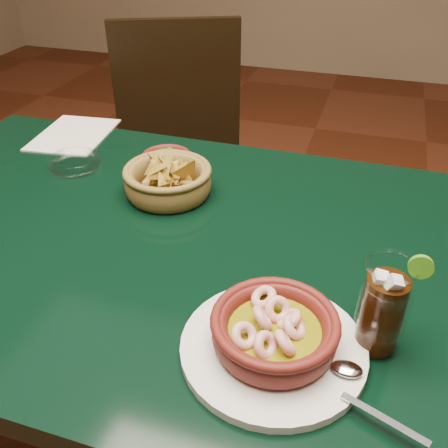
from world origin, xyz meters
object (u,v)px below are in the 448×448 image
(chip_basket, at_px, (168,180))
(cola_drink, at_px, (383,308))
(dining_chair, at_px, (182,162))
(shrimp_plate, at_px, (274,335))
(dining_table, at_px, (157,275))

(chip_basket, xyz_separation_m, cola_drink, (0.42, -0.29, 0.04))
(dining_chair, bearing_deg, chip_basket, -69.69)
(chip_basket, bearing_deg, cola_drink, -34.25)
(shrimp_plate, height_order, cola_drink, cola_drink)
(chip_basket, bearing_deg, dining_table, -79.09)
(shrimp_plate, xyz_separation_m, chip_basket, (-0.29, 0.34, 0.00))
(dining_table, bearing_deg, shrimp_plate, -37.49)
(dining_chair, relative_size, shrimp_plate, 2.94)
(dining_table, distance_m, dining_chair, 0.76)
(dining_chair, relative_size, chip_basket, 4.53)
(shrimp_plate, xyz_separation_m, cola_drink, (0.13, 0.05, 0.04))
(dining_table, distance_m, cola_drink, 0.46)
(dining_chair, relative_size, cola_drink, 5.94)
(shrimp_plate, bearing_deg, cola_drink, 22.37)
(cola_drink, bearing_deg, shrimp_plate, -157.63)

